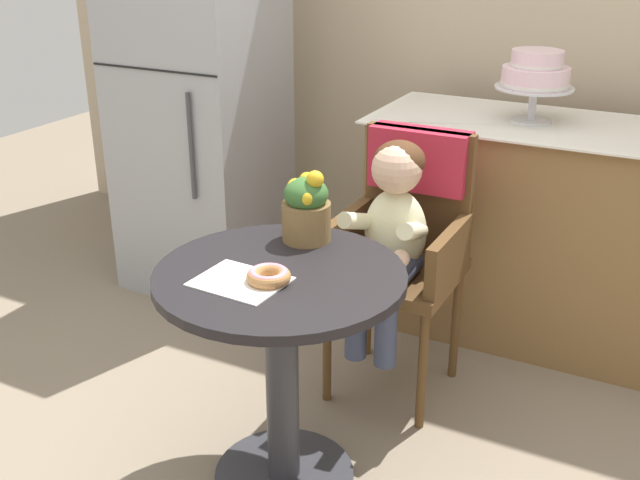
{
  "coord_description": "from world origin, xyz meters",
  "views": [
    {
      "loc": [
        0.99,
        -1.68,
        1.65
      ],
      "look_at": [
        0.05,
        0.15,
        0.77
      ],
      "focal_mm": 43.07,
      "sensor_mm": 36.0,
      "label": 1
    }
  ],
  "objects": [
    {
      "name": "ground_plane",
      "position": [
        0.0,
        0.0,
        0.0
      ],
      "size": [
        8.0,
        8.0,
        0.0
      ],
      "primitive_type": "plane",
      "color": "gray"
    },
    {
      "name": "display_counter",
      "position": [
        0.55,
        1.3,
        0.45
      ],
      "size": [
        1.56,
        0.62,
        0.9
      ],
      "color": "olive",
      "rests_on": "ground"
    },
    {
      "name": "flower_vase",
      "position": [
        -0.04,
        0.24,
        0.83
      ],
      "size": [
        0.15,
        0.15,
        0.23
      ],
      "color": "brown",
      "rests_on": "cafe_table"
    },
    {
      "name": "paper_napkin",
      "position": [
        -0.06,
        -0.11,
        0.72
      ],
      "size": [
        0.25,
        0.21,
        0.0
      ],
      "primitive_type": "cube",
      "rotation": [
        0.0,
        0.0,
        -0.05
      ],
      "color": "white",
      "rests_on": "cafe_table"
    },
    {
      "name": "tiered_cake_stand",
      "position": [
        0.38,
        1.3,
        1.08
      ],
      "size": [
        0.3,
        0.3,
        0.27
      ],
      "color": "silver",
      "rests_on": "display_counter"
    },
    {
      "name": "wicker_chair",
      "position": [
        0.11,
        0.72,
        0.64
      ],
      "size": [
        0.42,
        0.45,
        0.95
      ],
      "rotation": [
        0.0,
        0.0,
        0.09
      ],
      "color": "brown",
      "rests_on": "ground"
    },
    {
      "name": "seated_child",
      "position": [
        0.11,
        0.56,
        0.68
      ],
      "size": [
        0.27,
        0.32,
        0.73
      ],
      "color": "beige",
      "rests_on": "ground"
    },
    {
      "name": "refrigerator",
      "position": [
        -1.05,
        1.1,
        0.85
      ],
      "size": [
        0.64,
        0.63,
        1.7
      ],
      "color": "#9EA0A5",
      "rests_on": "ground"
    },
    {
      "name": "cafe_table",
      "position": [
        0.0,
        0.0,
        0.51
      ],
      "size": [
        0.72,
        0.72,
        0.72
      ],
      "color": "black",
      "rests_on": "ground"
    },
    {
      "name": "donut_front",
      "position": [
        0.01,
        -0.07,
        0.74
      ],
      "size": [
        0.12,
        0.12,
        0.04
      ],
      "color": "#AD7542",
      "rests_on": "cafe_table"
    }
  ]
}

